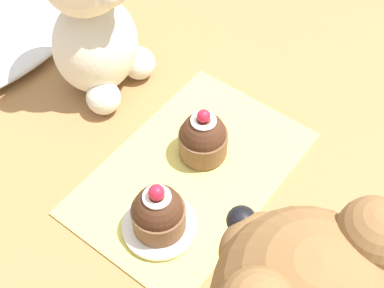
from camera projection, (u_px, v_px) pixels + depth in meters
ground_plane at (192, 173)px, 0.62m from camera, size 4.00×4.00×0.00m
knitted_placemat at (192, 172)px, 0.62m from camera, size 0.28×0.18×0.01m
teddy_bear_cream at (93, 20)px, 0.63m from camera, size 0.12×0.12×0.22m
cupcake_near_cream_bear at (203, 137)px, 0.61m from camera, size 0.06×0.06×0.07m
saucer_plate at (160, 226)px, 0.57m from camera, size 0.08×0.08×0.01m
cupcake_near_tan_bear at (158, 212)px, 0.55m from camera, size 0.06×0.06×0.07m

